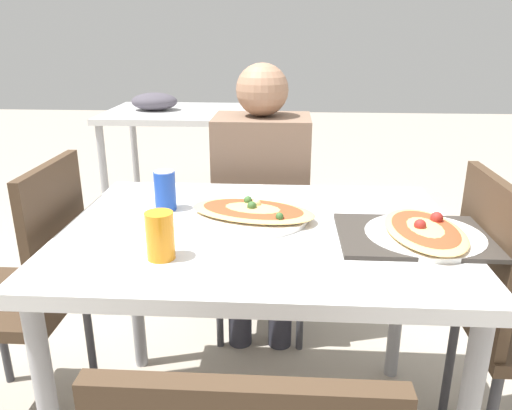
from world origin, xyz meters
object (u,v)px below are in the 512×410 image
(dining_table, at_px, (260,253))
(drink_glass, at_px, (160,236))
(chair_side_left, at_px, (29,284))
(person_seated, at_px, (262,183))
(chair_far_seated, at_px, (263,214))
(pizza_main, at_px, (253,213))
(soda_can, at_px, (165,191))
(pizza_second, at_px, (425,232))

(dining_table, bearing_deg, drink_glass, -137.06)
(chair_side_left, xyz_separation_m, drink_glass, (0.51, -0.27, 0.30))
(chair_side_left, xyz_separation_m, person_seated, (0.72, 0.57, 0.18))
(chair_far_seated, relative_size, pizza_main, 2.21)
(drink_glass, bearing_deg, chair_side_left, 151.87)
(person_seated, bearing_deg, pizza_main, 90.14)
(person_seated, xyz_separation_m, pizza_main, (0.00, -0.56, 0.08))
(chair_far_seated, distance_m, person_seated, 0.21)
(pizza_main, xyz_separation_m, soda_can, (-0.28, 0.06, 0.04))
(dining_table, distance_m, soda_can, 0.36)
(person_seated, bearing_deg, dining_table, 92.48)
(dining_table, distance_m, person_seated, 0.63)
(person_seated, height_order, pizza_main, person_seated)
(chair_far_seated, relative_size, pizza_second, 2.64)
(dining_table, bearing_deg, pizza_main, 109.84)
(chair_far_seated, xyz_separation_m, pizza_second, (0.47, -0.80, 0.26))
(person_seated, relative_size, drink_glass, 9.82)
(chair_side_left, distance_m, pizza_main, 0.76)
(soda_can, height_order, pizza_second, soda_can)
(dining_table, relative_size, soda_can, 8.93)
(chair_side_left, xyz_separation_m, soda_can, (0.44, 0.07, 0.30))
(chair_side_left, bearing_deg, chair_far_seated, -46.16)
(dining_table, bearing_deg, pizza_second, -6.60)
(chair_far_seated, height_order, drink_glass, chair_far_seated)
(chair_far_seated, height_order, pizza_main, chair_far_seated)
(dining_table, xyz_separation_m, pizza_main, (-0.03, 0.07, 0.10))
(chair_far_seated, distance_m, pizza_second, 0.97)
(pizza_main, relative_size, pizza_second, 1.19)
(pizza_main, xyz_separation_m, pizza_second, (0.47, -0.12, 0.00))
(drink_glass, height_order, pizza_second, drink_glass)
(chair_far_seated, xyz_separation_m, chair_side_left, (-0.72, -0.69, 0.00))
(pizza_main, height_order, soda_can, soda_can)
(pizza_main, distance_m, soda_can, 0.29)
(soda_can, bearing_deg, pizza_second, -13.82)
(pizza_second, bearing_deg, drink_glass, -166.38)
(person_seated, xyz_separation_m, drink_glass, (-0.21, -0.85, 0.12))
(chair_far_seated, relative_size, soda_can, 7.38)
(chair_far_seated, height_order, chair_side_left, same)
(dining_table, relative_size, drink_glass, 9.31)
(dining_table, distance_m, pizza_main, 0.13)
(dining_table, xyz_separation_m, pizza_second, (0.45, -0.05, 0.10))
(dining_table, relative_size, chair_far_seated, 1.21)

